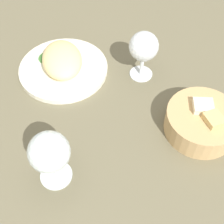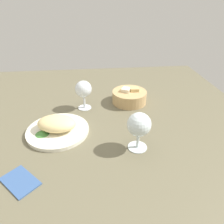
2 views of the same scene
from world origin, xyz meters
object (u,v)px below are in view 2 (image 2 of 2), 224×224
Objects in this scene: bread_basket at (129,96)px; wine_glass_far at (83,90)px; wine_glass_near at (139,126)px; folded_napkin at (20,181)px; plate at (58,131)px.

bread_basket is 1.23× the size of wine_glass_far.
wine_glass_near reaches higher than folded_napkin.
bread_basket is at bearing 9.32° from wine_glass_far.
folded_napkin is at bearing -131.27° from bread_basket.
wine_glass_far reaches higher than folded_napkin.
plate is 24.37cm from folded_napkin.
wine_glass_near is (28.10, -11.86, 8.30)cm from plate.
wine_glass_near is (-3.00, -33.24, 6.00)cm from bread_basket.
plate is 1.73× the size of wine_glass_near.
wine_glass_near is 38.66cm from folded_napkin.
bread_basket is 33.91cm from wine_glass_near.
plate is 37.81cm from bread_basket.
bread_basket is 22.24cm from wine_glass_far.
folded_napkin is at bearing -162.72° from wine_glass_near.
wine_glass_near is at bearing -117.43° from folded_napkin.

